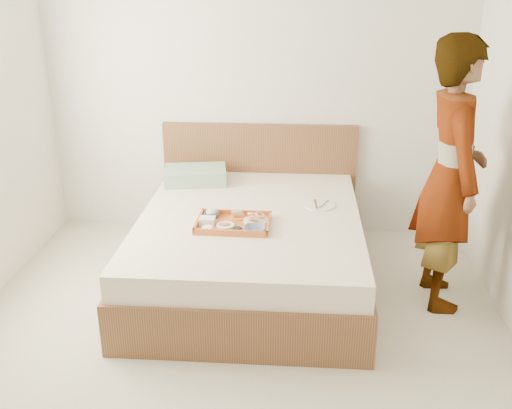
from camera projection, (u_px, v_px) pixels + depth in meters
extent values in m
cube|color=beige|center=(230.00, 364.00, 3.42)|extent=(3.50, 4.00, 0.01)
cube|color=silver|center=(255.00, 81.00, 4.80)|extent=(3.50, 0.01, 2.60)
cube|color=brown|center=(250.00, 248.00, 4.25)|extent=(1.65, 2.00, 0.53)
cube|color=brown|center=(259.00, 178.00, 5.07)|extent=(1.65, 0.06, 0.95)
cube|color=#91B895|center=(195.00, 175.00, 4.78)|extent=(0.54, 0.41, 0.12)
cube|color=#BA5820|center=(233.00, 223.00, 3.97)|extent=(0.50, 0.37, 0.05)
cylinder|color=white|center=(256.00, 221.00, 4.00)|extent=(0.17, 0.17, 0.01)
imported|color=#1D244C|center=(255.00, 229.00, 3.84)|extent=(0.14, 0.14, 0.03)
cylinder|color=black|center=(237.00, 230.00, 3.84)|extent=(0.07, 0.07, 0.03)
cylinder|color=white|center=(225.00, 225.00, 3.94)|extent=(0.12, 0.12, 0.01)
cylinder|color=orange|center=(238.00, 217.00, 4.07)|extent=(0.12, 0.12, 0.01)
imported|color=#1D244C|center=(212.00, 214.00, 4.08)|extent=(0.11, 0.11, 0.03)
cube|color=silver|center=(207.00, 221.00, 3.96)|extent=(0.11, 0.09, 0.05)
cylinder|color=white|center=(207.00, 229.00, 3.86)|extent=(0.07, 0.07, 0.03)
cylinder|color=white|center=(320.00, 205.00, 4.31)|extent=(0.27, 0.27, 0.01)
imported|color=white|center=(451.00, 176.00, 3.80)|extent=(0.46, 0.67, 1.80)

